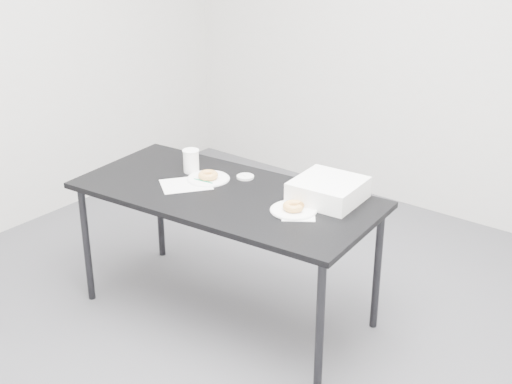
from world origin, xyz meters
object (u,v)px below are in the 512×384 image
Objects in this scene: plate_far at (208,179)px; donut_far at (208,175)px; pen at (203,181)px; plate_near at (294,210)px; coffee_cup at (191,161)px; bakery_box at (328,190)px; table at (226,202)px; scorecard at (186,184)px; donut_near at (294,206)px.

plate_far is 0.02m from donut_far.
plate_near is at bearing -6.87° from pen.
plate_far is at bearing -9.80° from coffee_cup.
bakery_box reaches higher than pen.
coffee_cup is (-0.15, 0.03, 0.04)m from donut_far.
pen reaches higher than table.
donut_far is (-0.01, 0.05, 0.02)m from pen.
pen is at bearing 94.38° from scorecard.
plate_far is (-0.01, 0.05, -0.00)m from pen.
scorecard is 0.67m from plate_near.
plate_far is at bearing 175.31° from plate_near.
bakery_box reaches higher than table.
pen is at bearing -81.94° from donut_far.
bakery_box is (0.68, 0.18, 0.05)m from plate_far.
plate_far is (-0.62, 0.05, -0.00)m from plate_near.
table is at bearing -15.23° from pen.
scorecard is at bearing -161.44° from bakery_box.
table is at bearing -21.57° from donut_far.
bakery_box is (0.68, 0.18, 0.03)m from donut_far.
table is 0.25m from scorecard.
donut_near is at bearing 43.37° from scorecard.
table is 15.18× the size of donut_far.
donut_near is (0.00, -0.00, 0.02)m from plate_near.
pen is at bearing -81.94° from plate_far.
pen is 1.11× the size of donut_near.
scorecard is 0.80× the size of bakery_box.
plate_far is at bearing 0.00° from donut_far.
pen is 0.62m from plate_near.
donut_far is at bearing 153.54° from table.
plate_near is 0.99× the size of plate_far.
donut_near reaches higher than pen.
pen is 0.72m from bakery_box.
scorecard is 2.37× the size of donut_far.
coffee_cup reaches higher than plate_far.
scorecard is at bearing -128.62° from pen.
plate_near is 1.78× the size of coffee_cup.
coffee_cup is (-0.16, 0.08, 0.06)m from pen.
donut_far is at bearing 91.42° from pen.
table is 0.43m from plate_near.
scorecard is 0.14m from donut_far.
scorecard is 0.14m from plate_far.
plate_near is 0.63m from plate_far.
plate_near is (0.67, 0.08, 0.01)m from scorecard.
donut_far is (-0.19, 0.08, 0.08)m from table.
scorecard is 0.20m from coffee_cup.
table is at bearing -157.07° from bakery_box.
coffee_cup reaches higher than table.
bakery_box is at bearing 11.67° from pen.
coffee_cup is (-0.78, 0.08, 0.06)m from plate_near.
bakery_box is at bearing 75.03° from donut_near.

